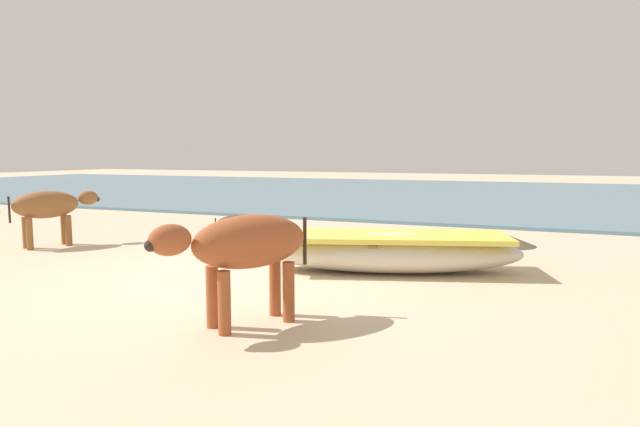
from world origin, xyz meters
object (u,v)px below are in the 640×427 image
cow_adult_rust (245,246)px  cow_second_adult_brown (49,207)px  calf_far_dark (238,225)px  fishing_boat_4 (392,251)px

cow_adult_rust → cow_second_adult_brown: (-5.56, 2.67, -0.06)m
cow_adult_rust → calf_far_dark: (-2.29, 3.71, -0.35)m
fishing_boat_4 → calf_far_dark: fishing_boat_4 is taller
cow_adult_rust → cow_second_adult_brown: bearing=-83.3°
fishing_boat_4 → cow_adult_rust: 3.06m
cow_adult_rust → cow_second_adult_brown: cow_adult_rust is taller
cow_adult_rust → cow_second_adult_brown: 6.17m
calf_far_dark → cow_second_adult_brown: cow_second_adult_brown is taller
fishing_boat_4 → cow_adult_rust: cow_adult_rust is taller
fishing_boat_4 → cow_second_adult_brown: size_ratio=2.58×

